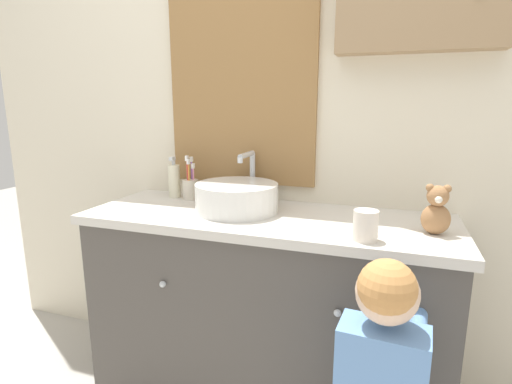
% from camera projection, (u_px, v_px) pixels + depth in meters
% --- Properties ---
extents(wall_back, '(3.20, 0.18, 2.50)m').
position_uv_depth(wall_back, '(292.00, 91.00, 1.70)').
color(wall_back, beige).
rests_on(wall_back, ground_plane).
extents(vanity_counter, '(1.43, 0.51, 0.82)m').
position_uv_depth(vanity_counter, '(265.00, 310.00, 1.64)').
color(vanity_counter, '#4C4742').
rests_on(vanity_counter, ground_plane).
extents(sink_basin, '(0.33, 0.38, 0.22)m').
position_uv_depth(sink_basin, '(237.00, 196.00, 1.60)').
color(sink_basin, white).
rests_on(sink_basin, vanity_counter).
extents(toothbrush_holder, '(0.07, 0.07, 0.20)m').
position_uv_depth(toothbrush_holder, '(190.00, 187.00, 1.80)').
color(toothbrush_holder, beige).
rests_on(toothbrush_holder, vanity_counter).
extents(soap_dispenser, '(0.05, 0.05, 0.19)m').
position_uv_depth(soap_dispenser, '(174.00, 180.00, 1.83)').
color(soap_dispenser, beige).
rests_on(soap_dispenser, vanity_counter).
extents(teddy_bear, '(0.09, 0.08, 0.17)m').
position_uv_depth(teddy_bear, '(436.00, 211.00, 1.31)').
color(teddy_bear, '#9E7047').
rests_on(teddy_bear, vanity_counter).
extents(drinking_cup, '(0.08, 0.08, 0.10)m').
position_uv_depth(drinking_cup, '(366.00, 225.00, 1.25)').
color(drinking_cup, silver).
rests_on(drinking_cup, vanity_counter).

